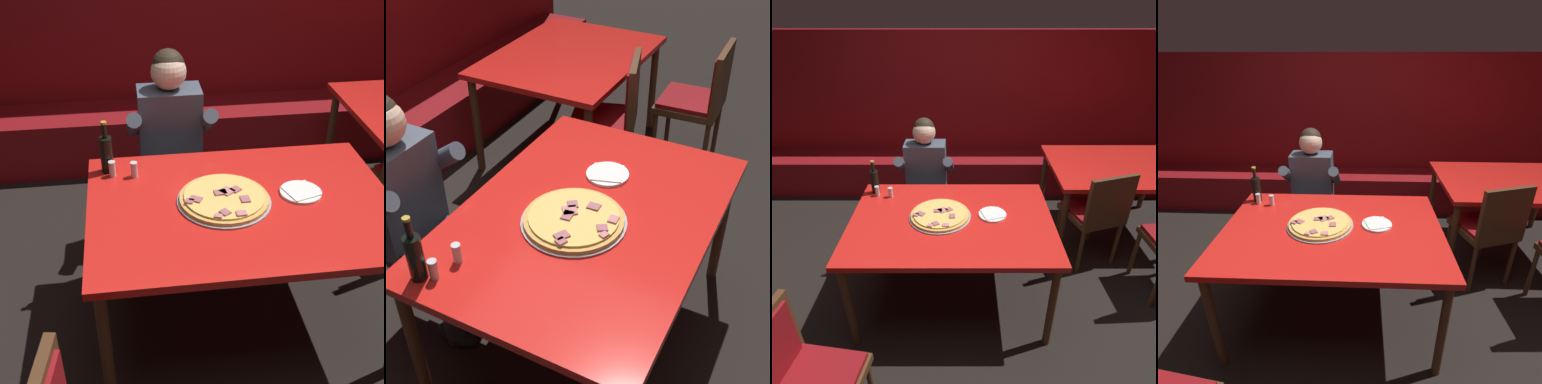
# 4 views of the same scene
# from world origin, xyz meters

# --- Properties ---
(ground_plane) EXTENTS (24.00, 24.00, 0.00)m
(ground_plane) POSITION_xyz_m (0.00, 0.00, 0.00)
(ground_plane) COLOR black
(booth_wall_panel) EXTENTS (6.80, 0.16, 1.90)m
(booth_wall_panel) POSITION_xyz_m (0.00, 2.18, 0.95)
(booth_wall_panel) COLOR maroon
(booth_wall_panel) RESTS_ON ground_plane
(booth_bench) EXTENTS (6.46, 0.48, 0.46)m
(booth_bench) POSITION_xyz_m (0.00, 1.86, 0.23)
(booth_bench) COLOR maroon
(booth_bench) RESTS_ON ground_plane
(main_dining_table) EXTENTS (1.51, 1.07, 0.78)m
(main_dining_table) POSITION_xyz_m (0.00, 0.00, 0.71)
(main_dining_table) COLOR #4C2D19
(main_dining_table) RESTS_ON ground_plane
(pizza) EXTENTS (0.46, 0.46, 0.05)m
(pizza) POSITION_xyz_m (-0.09, 0.02, 0.80)
(pizza) COLOR #9E9EA3
(pizza) RESTS_ON main_dining_table
(plate_white_paper) EXTENTS (0.21, 0.21, 0.02)m
(plate_white_paper) POSITION_xyz_m (0.31, 0.05, 0.79)
(plate_white_paper) COLOR white
(plate_white_paper) RESTS_ON main_dining_table
(beer_bottle) EXTENTS (0.07, 0.07, 0.29)m
(beer_bottle) POSITION_xyz_m (-0.65, 0.40, 0.89)
(beer_bottle) COLOR black
(beer_bottle) RESTS_ON main_dining_table
(shaker_black_pepper) EXTENTS (0.04, 0.04, 0.09)m
(shaker_black_pepper) POSITION_xyz_m (-0.63, 0.34, 0.82)
(shaker_black_pepper) COLOR silver
(shaker_black_pepper) RESTS_ON main_dining_table
(shaker_parmesan) EXTENTS (0.04, 0.04, 0.09)m
(shaker_parmesan) POSITION_xyz_m (-0.51, 0.32, 0.82)
(shaker_parmesan) COLOR silver
(shaker_parmesan) RESTS_ON main_dining_table
(diner_seated_blue_shirt) EXTENTS (0.53, 0.53, 1.27)m
(diner_seated_blue_shirt) POSITION_xyz_m (-0.27, 0.77, 0.71)
(diner_seated_blue_shirt) COLOR black
(diner_seated_blue_shirt) RESTS_ON ground_plane
(dining_chair_near_left) EXTENTS (0.55, 0.55, 0.96)m
(dining_chair_near_left) POSITION_xyz_m (1.28, 0.44, 0.57)
(dining_chair_near_left) COLOR #4C2D19
(dining_chair_near_left) RESTS_ON ground_plane
(background_dining_table) EXTENTS (1.32, 1.01, 0.78)m
(background_dining_table) POSITION_xyz_m (1.62, 0.95, 0.70)
(background_dining_table) COLOR #4C2D19
(background_dining_table) RESTS_ON ground_plane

